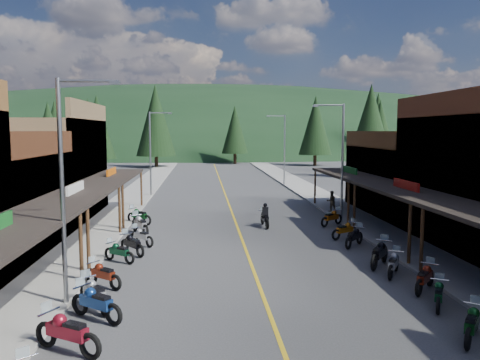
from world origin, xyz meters
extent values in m
plane|color=#38383A|center=(0.00, 0.00, 0.00)|extent=(220.00, 220.00, 0.00)
cube|color=gold|center=(0.00, 20.00, 0.01)|extent=(0.15, 90.00, 0.01)
cube|color=gray|center=(-8.70, 20.00, 0.07)|extent=(3.40, 94.00, 0.15)
cube|color=gray|center=(8.70, 20.00, 0.07)|extent=(3.40, 94.00, 0.15)
cylinder|color=#472D19|center=(-7.20, -3.40, 1.50)|extent=(0.16, 0.16, 3.00)
cube|color=#3F2111|center=(-10.15, 1.70, 3.10)|extent=(0.30, 9.00, 6.20)
cube|color=black|center=(-8.70, 1.70, 3.00)|extent=(3.20, 9.00, 0.18)
cylinder|color=#472D19|center=(-7.20, -2.20, 1.50)|extent=(0.16, 0.16, 3.00)
cylinder|color=#472D19|center=(-7.20, 5.60, 1.50)|extent=(0.16, 0.16, 3.00)
cube|color=silver|center=(-8.70, 1.70, 3.20)|extent=(0.12, 3.00, 0.70)
cube|color=brown|center=(-14.00, 11.30, 3.50)|extent=(8.00, 10.20, 7.00)
cube|color=brown|center=(-10.15, 11.30, 4.10)|extent=(0.30, 10.20, 8.20)
cube|color=black|center=(-8.70, 11.30, 3.00)|extent=(3.20, 10.20, 0.18)
cylinder|color=#472D19|center=(-7.20, 6.80, 1.50)|extent=(0.16, 0.16, 3.00)
cylinder|color=#472D19|center=(-7.20, 15.80, 1.50)|extent=(0.16, 0.16, 3.00)
cube|color=#CC590C|center=(-8.70, 11.30, 3.20)|extent=(0.12, 3.00, 0.70)
cylinder|color=#472D19|center=(7.20, -3.40, 1.50)|extent=(0.16, 0.16, 3.00)
cube|color=#562B19|center=(10.15, 1.70, 4.10)|extent=(0.30, 9.00, 8.20)
cube|color=black|center=(8.70, 1.70, 3.00)|extent=(3.20, 9.00, 0.18)
cylinder|color=#472D19|center=(7.20, -2.20, 1.50)|extent=(0.16, 0.16, 3.00)
cylinder|color=#472D19|center=(7.20, 5.60, 1.50)|extent=(0.16, 0.16, 3.00)
cube|color=#B2140F|center=(8.70, 1.70, 3.20)|extent=(0.12, 3.00, 0.70)
cube|color=#4C2D16|center=(14.00, 11.30, 2.50)|extent=(8.00, 10.20, 5.00)
cube|color=#4C2D16|center=(10.15, 11.30, 3.10)|extent=(0.30, 10.20, 6.20)
cube|color=black|center=(8.70, 11.30, 3.00)|extent=(3.20, 10.20, 0.18)
cylinder|color=#472D19|center=(7.20, 6.80, 1.50)|extent=(0.16, 0.16, 3.00)
cylinder|color=#472D19|center=(7.20, 15.80, 1.50)|extent=(0.16, 0.16, 3.00)
cube|color=#14591E|center=(8.70, 11.30, 3.20)|extent=(0.12, 3.00, 0.70)
cylinder|color=gray|center=(-7.10, -6.00, 4.00)|extent=(0.16, 0.16, 8.00)
cylinder|color=gray|center=(-6.10, -6.00, 7.90)|extent=(2.00, 0.10, 0.10)
cube|color=gray|center=(-5.20, -6.00, 7.85)|extent=(0.35, 0.18, 0.12)
cylinder|color=gray|center=(-7.10, 22.00, 4.00)|extent=(0.16, 0.16, 8.00)
cylinder|color=gray|center=(-6.10, 22.00, 7.90)|extent=(2.00, 0.10, 0.10)
cube|color=gray|center=(-5.20, 22.00, 7.85)|extent=(0.35, 0.18, 0.12)
cylinder|color=gray|center=(7.10, 8.00, 4.00)|extent=(0.16, 0.16, 8.00)
cylinder|color=gray|center=(6.10, 8.00, 7.90)|extent=(2.00, 0.10, 0.10)
cube|color=gray|center=(5.20, 8.00, 7.85)|extent=(0.35, 0.18, 0.12)
cylinder|color=gray|center=(7.10, 30.00, 4.00)|extent=(0.16, 0.16, 8.00)
cylinder|color=gray|center=(6.10, 30.00, 7.90)|extent=(2.00, 0.10, 0.10)
cube|color=gray|center=(5.20, 30.00, 7.85)|extent=(0.35, 0.18, 0.12)
ellipsoid|color=black|center=(0.00, 135.00, 0.00)|extent=(310.00, 140.00, 60.00)
cylinder|color=black|center=(-24.00, 70.00, 1.00)|extent=(0.60, 0.60, 2.00)
cone|color=black|center=(-24.00, 70.00, 7.25)|extent=(5.88, 5.88, 10.50)
cylinder|color=black|center=(-10.00, 58.00, 1.00)|extent=(0.60, 0.60, 2.00)
cone|color=black|center=(-10.00, 58.00, 8.00)|extent=(6.72, 6.72, 12.00)
cylinder|color=black|center=(4.00, 66.00, 1.00)|extent=(0.60, 0.60, 2.00)
cone|color=black|center=(4.00, 66.00, 6.50)|extent=(5.04, 5.04, 9.00)
cylinder|color=black|center=(18.00, 60.00, 1.00)|extent=(0.60, 0.60, 2.00)
cone|color=black|center=(18.00, 60.00, 7.25)|extent=(5.88, 5.88, 10.50)
cylinder|color=black|center=(34.00, 72.00, 1.00)|extent=(0.60, 0.60, 2.00)
cone|color=black|center=(34.00, 72.00, 8.00)|extent=(6.72, 6.72, 12.00)
cylinder|color=black|center=(46.00, 64.00, 1.00)|extent=(0.60, 0.60, 2.00)
cone|color=black|center=(46.00, 64.00, 6.50)|extent=(5.04, 5.04, 9.00)
cylinder|color=black|center=(-32.00, 76.00, 1.00)|extent=(0.60, 0.60, 2.00)
cone|color=black|center=(-32.00, 76.00, 7.25)|extent=(5.88, 5.88, 10.50)
cylinder|color=black|center=(-22.00, 40.00, 1.00)|extent=(0.60, 0.60, 2.00)
cone|color=black|center=(-22.00, 40.00, 6.00)|extent=(4.48, 4.48, 8.00)
cylinder|color=black|center=(24.00, 45.00, 1.00)|extent=(0.60, 0.60, 2.00)
cone|color=black|center=(24.00, 45.00, 6.40)|extent=(4.93, 4.93, 8.80)
cylinder|color=black|center=(-18.00, 50.00, 1.00)|extent=(0.60, 0.60, 2.00)
cone|color=black|center=(-18.00, 50.00, 6.80)|extent=(5.38, 5.38, 9.60)
cylinder|color=black|center=(20.00, 38.00, 1.00)|extent=(0.60, 0.60, 2.00)
cone|color=black|center=(20.00, 38.00, 7.20)|extent=(5.82, 5.82, 10.40)
imported|color=brown|center=(7.45, 11.71, 0.94)|extent=(0.81, 0.51, 1.58)
camera|label=1|loc=(-2.26, -22.50, 6.21)|focal=35.00mm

